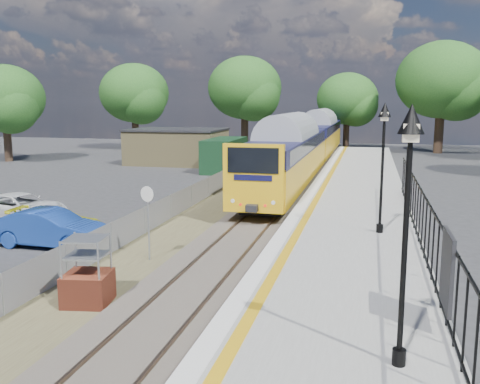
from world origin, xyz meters
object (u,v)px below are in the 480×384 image
(victorian_lamp_north, at_px, (384,137))
(car_blue, at_px, (50,228))
(car_yellow, at_px, (57,222))
(brick_plinth, at_px, (87,273))
(speed_sign, at_px, (148,211))
(victorian_lamp_south, at_px, (408,176))
(car_white, at_px, (21,207))
(train, at_px, (308,142))

(victorian_lamp_north, relative_size, car_blue, 1.04)
(car_blue, distance_m, car_yellow, 1.77)
(brick_plinth, relative_size, car_yellow, 0.49)
(speed_sign, bearing_deg, brick_plinth, -73.98)
(victorian_lamp_south, xyz_separation_m, car_yellow, (-13.20, 10.02, -3.73))
(car_yellow, bearing_deg, victorian_lamp_south, -130.16)
(car_blue, bearing_deg, victorian_lamp_north, -81.49)
(speed_sign, relative_size, car_yellow, 0.68)
(victorian_lamp_south, bearing_deg, car_blue, 146.05)
(victorian_lamp_north, xyz_separation_m, car_yellow, (-13.00, 0.02, -3.73))
(victorian_lamp_south, distance_m, brick_plinth, 9.29)
(victorian_lamp_south, xyz_separation_m, speed_sign, (-8.00, 7.47, -2.49))
(victorian_lamp_north, xyz_separation_m, car_white, (-16.19, 2.04, -3.65))
(train, height_order, brick_plinth, train)
(victorian_lamp_south, distance_m, speed_sign, 11.22)
(victorian_lamp_south, bearing_deg, speed_sign, 136.97)
(train, bearing_deg, victorian_lamp_north, -77.27)
(brick_plinth, bearing_deg, victorian_lamp_north, 40.66)
(brick_plinth, height_order, car_white, brick_plinth)
(victorian_lamp_south, distance_m, train, 33.97)
(speed_sign, height_order, car_white, speed_sign)
(train, distance_m, car_white, 24.09)
(victorian_lamp_north, height_order, speed_sign, victorian_lamp_north)
(victorian_lamp_north, distance_m, car_blue, 12.89)
(victorian_lamp_north, bearing_deg, train, 102.73)
(train, distance_m, car_yellow, 24.74)
(victorian_lamp_north, relative_size, train, 0.11)
(brick_plinth, bearing_deg, car_yellow, 127.70)
(victorian_lamp_north, height_order, car_blue, victorian_lamp_north)
(victorian_lamp_north, relative_size, brick_plinth, 2.38)
(brick_plinth, bearing_deg, car_blue, 131.30)
(speed_sign, relative_size, car_white, 0.57)
(train, height_order, speed_sign, train)
(victorian_lamp_south, bearing_deg, train, 99.33)
(speed_sign, bearing_deg, victorian_lamp_south, -27.01)
(brick_plinth, distance_m, car_blue, 6.80)
(speed_sign, bearing_deg, victorian_lamp_north, 34.01)
(victorian_lamp_north, bearing_deg, car_yellow, 179.90)
(car_white, bearing_deg, car_yellow, -113.52)
(speed_sign, bearing_deg, car_white, 167.41)
(car_white, bearing_deg, victorian_lamp_north, -88.37)
(victorian_lamp_south, relative_size, speed_sign, 1.72)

